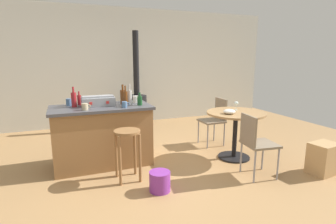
% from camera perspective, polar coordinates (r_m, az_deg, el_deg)
% --- Properties ---
extents(ground_plane, '(8.80, 8.80, 0.00)m').
position_cam_1_polar(ground_plane, '(3.86, -1.84, -12.44)').
color(ground_plane, '#A37A4C').
extents(back_wall, '(8.00, 0.10, 2.70)m').
position_cam_1_polar(back_wall, '(6.47, -11.12, 9.44)').
color(back_wall, beige).
rests_on(back_wall, ground_plane).
extents(kitchen_island, '(1.42, 0.72, 0.88)m').
position_cam_1_polar(kitchen_island, '(4.06, -13.85, -4.89)').
color(kitchen_island, olive).
rests_on(kitchen_island, ground_plane).
extents(wooden_stool, '(0.34, 0.34, 0.67)m').
position_cam_1_polar(wooden_stool, '(3.47, -8.70, -6.75)').
color(wooden_stool, olive).
rests_on(wooden_stool, ground_plane).
extents(dining_table, '(0.90, 0.90, 0.75)m').
position_cam_1_polar(dining_table, '(4.28, 14.26, -2.36)').
color(dining_table, black).
rests_on(dining_table, ground_plane).
extents(folding_chair_near, '(0.40, 0.40, 0.85)m').
position_cam_1_polar(folding_chair_near, '(4.91, 10.02, -1.25)').
color(folding_chair_near, '#7F705B').
rests_on(folding_chair_near, ground_plane).
extents(folding_chair_far, '(0.45, 0.45, 0.85)m').
position_cam_1_polar(folding_chair_far, '(3.70, 18.26, -5.89)').
color(folding_chair_far, '#7F705B').
rests_on(folding_chair_far, ground_plane).
extents(wood_stove, '(0.44, 0.45, 2.13)m').
position_cam_1_polar(wood_stove, '(6.01, -6.66, 1.55)').
color(wood_stove, black).
rests_on(wood_stove, ground_plane).
extents(toolbox, '(0.46, 0.25, 0.15)m').
position_cam_1_polar(toolbox, '(3.98, -14.74, 2.27)').
color(toolbox, gray).
rests_on(toolbox, kitchen_island).
extents(bottle_0, '(0.06, 0.06, 0.31)m').
position_cam_1_polar(bottle_0, '(3.93, -8.21, 3.15)').
color(bottle_0, '#B7B2AD').
rests_on(bottle_0, kitchen_island).
extents(bottle_1, '(0.07, 0.07, 0.19)m').
position_cam_1_polar(bottle_1, '(3.93, -6.09, 2.52)').
color(bottle_1, '#194C23').
rests_on(bottle_1, kitchen_island).
extents(bottle_2, '(0.08, 0.08, 0.29)m').
position_cam_1_polar(bottle_2, '(4.05, -9.64, 3.28)').
color(bottle_2, '#603314').
rests_on(bottle_2, kitchen_island).
extents(bottle_3, '(0.06, 0.06, 0.29)m').
position_cam_1_polar(bottle_3, '(3.89, -9.09, 2.95)').
color(bottle_3, '#603314').
rests_on(bottle_3, kitchen_island).
extents(bottle_4, '(0.07, 0.07, 0.24)m').
position_cam_1_polar(bottle_4, '(4.24, -9.64, 3.38)').
color(bottle_4, '#194C23').
rests_on(bottle_4, kitchen_island).
extents(bottle_5, '(0.06, 0.06, 0.20)m').
position_cam_1_polar(bottle_5, '(4.13, -18.48, 2.51)').
color(bottle_5, maroon).
rests_on(bottle_5, kitchen_island).
extents(bottle_6, '(0.07, 0.07, 0.29)m').
position_cam_1_polar(bottle_6, '(3.98, -19.53, 2.59)').
color(bottle_6, maroon).
rests_on(bottle_6, kitchen_island).
extents(cup_0, '(0.12, 0.09, 0.11)m').
position_cam_1_polar(cup_0, '(4.16, -6.94, 2.73)').
color(cup_0, white).
rests_on(cup_0, kitchen_island).
extents(cup_1, '(0.12, 0.08, 0.09)m').
position_cam_1_polar(cup_1, '(3.72, -17.37, 1.09)').
color(cup_1, tan).
rests_on(cup_1, kitchen_island).
extents(cup_2, '(0.11, 0.08, 0.08)m').
position_cam_1_polar(cup_2, '(3.79, -9.28, 1.61)').
color(cup_2, '#4C7099').
rests_on(cup_2, kitchen_island).
extents(cup_3, '(0.11, 0.08, 0.10)m').
position_cam_1_polar(cup_3, '(4.13, -20.46, 1.99)').
color(cup_3, '#4C7099').
rests_on(cup_3, kitchen_island).
extents(wine_glass, '(0.07, 0.07, 0.14)m').
position_cam_1_polar(wine_glass, '(4.37, 14.41, 1.76)').
color(wine_glass, silver).
rests_on(wine_glass, dining_table).
extents(serving_bowl, '(0.18, 0.18, 0.07)m').
position_cam_1_polar(serving_bowl, '(4.08, 13.01, 0.11)').
color(serving_bowl, white).
rests_on(serving_bowl, dining_table).
extents(cardboard_box, '(0.41, 0.33, 0.43)m').
position_cam_1_polar(cardboard_box, '(4.28, 30.37, -8.56)').
color(cardboard_box, tan).
rests_on(cardboard_box, ground_plane).
extents(plastic_bucket, '(0.25, 0.25, 0.24)m').
position_cam_1_polar(plastic_bucket, '(3.29, -1.78, -14.64)').
color(plastic_bucket, purple).
rests_on(plastic_bucket, ground_plane).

